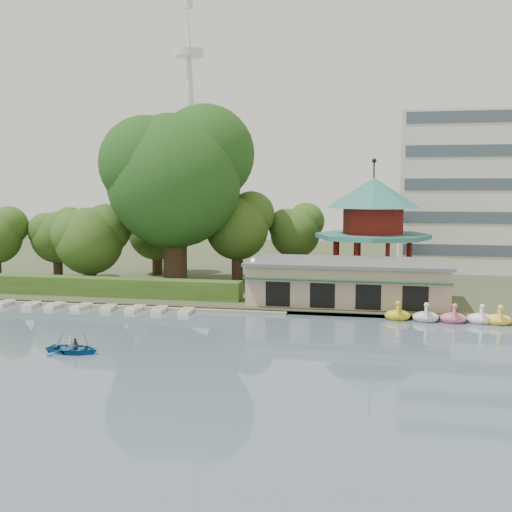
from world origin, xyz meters
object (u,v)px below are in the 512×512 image
(big_tree, at_px, (176,172))
(boathouse, at_px, (348,281))
(dock, at_px, (108,305))
(rowboat_with_passengers, at_px, (73,345))
(pavilion, at_px, (373,221))

(big_tree, bearing_deg, boathouse, -18.41)
(dock, relative_size, rowboat_with_passengers, 6.44)
(dock, height_order, big_tree, big_tree)
(boathouse, distance_m, rowboat_with_passengers, 27.04)
(dock, bearing_deg, rowboat_with_passengers, -73.62)
(boathouse, xyz_separation_m, pavilion, (2.00, 10.03, 5.11))
(dock, bearing_deg, pavilion, 31.66)
(rowboat_with_passengers, bearing_deg, big_tree, 93.15)
(rowboat_with_passengers, bearing_deg, dock, 106.38)
(dock, xyz_separation_m, boathouse, (22.00, 4.77, 2.25))
(rowboat_with_passengers, bearing_deg, pavilion, 57.82)
(pavilion, distance_m, rowboat_with_passengers, 36.94)
(pavilion, bearing_deg, big_tree, -169.74)
(boathouse, relative_size, pavilion, 1.38)
(pavilion, height_order, rowboat_with_passengers, pavilion)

